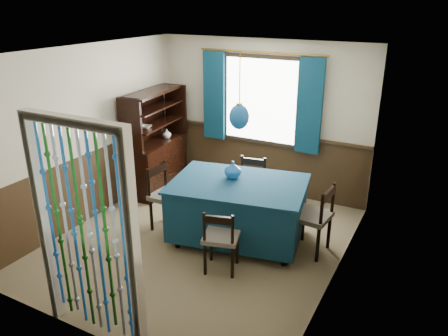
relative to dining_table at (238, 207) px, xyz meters
The scene contains 22 objects.
floor 0.71m from the dining_table, 144.98° to the right, with size 4.00×4.00×0.00m, color brown.
ceiling 2.09m from the dining_table, 144.98° to the right, with size 4.00×4.00×0.00m, color silver.
wall_back 1.92m from the dining_table, 104.05° to the left, with size 3.60×3.60×0.00m, color #BEB49B.
wall_front 2.46m from the dining_table, 100.50° to the right, with size 3.60×3.60×0.00m, color #BEB49B.
wall_left 2.37m from the dining_table, behind, with size 4.00×4.00×0.00m, color #BEB49B.
wall_right 1.60m from the dining_table, 12.25° to the right, with size 4.00×4.00×0.00m, color #BEB49B.
wainscot_back 1.74m from the dining_table, 104.17° to the left, with size 3.60×3.60×0.00m, color #332313.
wainscot_front 2.32m from the dining_table, 100.56° to the right, with size 3.60×3.60×0.00m, color #332313.
wainscot_left 2.23m from the dining_table, behind, with size 4.00×4.00×0.00m, color #332313.
wainscot_right 1.39m from the dining_table, 12.38° to the right, with size 4.00×4.00×0.00m, color #332313.
window 2.01m from the dining_table, 104.46° to the left, with size 1.32×0.12×1.42m, color black.
doorway 2.35m from the dining_table, 100.77° to the right, with size 1.16×0.12×2.18m, color silver, non-canonical shape.
dining_table is the anchor object (origin of this frame).
chair_near 0.76m from the dining_table, 79.16° to the right, with size 0.50×0.49×0.82m.
chair_far 0.79m from the dining_table, 103.12° to the left, with size 0.49×0.47×0.87m.
chair_left 1.04m from the dining_table, behind, with size 0.45×0.47×0.93m.
chair_right 1.00m from the dining_table, 10.33° to the left, with size 0.48×0.50×0.93m.
sideboard 2.18m from the dining_table, 155.54° to the left, with size 0.58×1.33×1.69m.
pendant_lamp 1.24m from the dining_table, 135.00° to the right, with size 0.25×0.25×0.94m.
vase_table 0.50m from the dining_table, 140.69° to the left, with size 0.21×0.21×0.22m, color #144B8E.
bowl_shelf 2.13m from the dining_table, 162.87° to the left, with size 0.20×0.20×0.05m, color beige.
vase_sideboard 2.28m from the dining_table, 149.35° to the left, with size 0.17×0.17×0.17m, color beige.
Camera 1 is at (2.70, -4.38, 3.07)m, focal length 35.00 mm.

